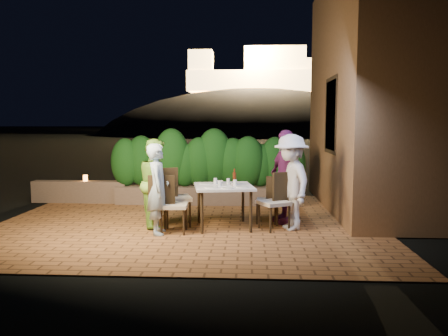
# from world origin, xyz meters

# --- Properties ---
(ground) EXTENTS (400.00, 400.00, 0.00)m
(ground) POSITION_xyz_m (0.00, 0.00, -0.02)
(ground) COLOR black
(ground) RESTS_ON ground
(terrace_floor) EXTENTS (7.00, 6.00, 0.15)m
(terrace_floor) POSITION_xyz_m (0.00, 0.50, -0.07)
(terrace_floor) COLOR brown
(terrace_floor) RESTS_ON ground
(building_wall) EXTENTS (1.60, 5.00, 5.00)m
(building_wall) POSITION_xyz_m (3.60, 2.00, 2.50)
(building_wall) COLOR brown
(building_wall) RESTS_ON ground
(window_pane) EXTENTS (0.08, 1.00, 1.40)m
(window_pane) POSITION_xyz_m (2.82, 1.50, 2.00)
(window_pane) COLOR black
(window_pane) RESTS_ON building_wall
(window_frame) EXTENTS (0.06, 1.15, 1.55)m
(window_frame) POSITION_xyz_m (2.81, 1.50, 2.00)
(window_frame) COLOR black
(window_frame) RESTS_ON building_wall
(planter) EXTENTS (4.20, 0.55, 0.40)m
(planter) POSITION_xyz_m (0.20, 2.30, 0.20)
(planter) COLOR brown
(planter) RESTS_ON ground
(hedge) EXTENTS (4.00, 0.70, 1.10)m
(hedge) POSITION_xyz_m (0.20, 2.30, 0.95)
(hedge) COLOR #134313
(hedge) RESTS_ON planter
(parapet) EXTENTS (2.20, 0.30, 0.50)m
(parapet) POSITION_xyz_m (-2.80, 2.30, 0.25)
(parapet) COLOR brown
(parapet) RESTS_ON ground
(hill) EXTENTS (52.00, 40.00, 22.00)m
(hill) POSITION_xyz_m (2.00, 60.00, -4.00)
(hill) COLOR black
(hill) RESTS_ON ground
(fortress) EXTENTS (26.00, 8.00, 8.00)m
(fortress) POSITION_xyz_m (2.00, 60.00, 10.50)
(fortress) COLOR #FFCC7A
(fortress) RESTS_ON hill
(dining_table) EXTENTS (1.16, 1.16, 0.75)m
(dining_table) POSITION_xyz_m (0.68, 0.05, 0.38)
(dining_table) COLOR white
(dining_table) RESTS_ON ground
(plate_nw) EXTENTS (0.24, 0.24, 0.01)m
(plate_nw) POSITION_xyz_m (0.48, -0.20, 0.76)
(plate_nw) COLOR white
(plate_nw) RESTS_ON dining_table
(plate_sw) EXTENTS (0.24, 0.24, 0.01)m
(plate_sw) POSITION_xyz_m (0.35, 0.24, 0.76)
(plate_sw) COLOR white
(plate_sw) RESTS_ON dining_table
(plate_ne) EXTENTS (0.22, 0.22, 0.01)m
(plate_ne) POSITION_xyz_m (1.01, -0.12, 0.76)
(plate_ne) COLOR white
(plate_ne) RESTS_ON dining_table
(plate_se) EXTENTS (0.21, 0.21, 0.01)m
(plate_se) POSITION_xyz_m (0.90, 0.29, 0.76)
(plate_se) COLOR white
(plate_se) RESTS_ON dining_table
(plate_centre) EXTENTS (0.24, 0.24, 0.01)m
(plate_centre) POSITION_xyz_m (0.70, 0.03, 0.76)
(plate_centre) COLOR white
(plate_centre) RESTS_ON dining_table
(plate_front) EXTENTS (0.22, 0.22, 0.01)m
(plate_front) POSITION_xyz_m (0.76, -0.28, 0.76)
(plate_front) COLOR white
(plate_front) RESTS_ON dining_table
(glass_nw) EXTENTS (0.06, 0.06, 0.11)m
(glass_nw) POSITION_xyz_m (0.62, -0.08, 0.80)
(glass_nw) COLOR silver
(glass_nw) RESTS_ON dining_table
(glass_sw) EXTENTS (0.07, 0.07, 0.11)m
(glass_sw) POSITION_xyz_m (0.53, 0.20, 0.81)
(glass_sw) COLOR silver
(glass_sw) RESTS_ON dining_table
(glass_ne) EXTENTS (0.07, 0.07, 0.11)m
(glass_ne) POSITION_xyz_m (0.89, -0.01, 0.81)
(glass_ne) COLOR silver
(glass_ne) RESTS_ON dining_table
(glass_se) EXTENTS (0.06, 0.06, 0.10)m
(glass_se) POSITION_xyz_m (0.76, 0.24, 0.80)
(glass_se) COLOR silver
(glass_se) RESTS_ON dining_table
(beer_bottle) EXTENTS (0.06, 0.06, 0.29)m
(beer_bottle) POSITION_xyz_m (0.87, 0.12, 0.90)
(beer_bottle) COLOR #491C0C
(beer_bottle) RESTS_ON dining_table
(bowl) EXTENTS (0.22, 0.22, 0.04)m
(bowl) POSITION_xyz_m (0.57, 0.34, 0.77)
(bowl) COLOR white
(bowl) RESTS_ON dining_table
(chair_left_front) EXTENTS (0.47, 0.47, 0.98)m
(chair_left_front) POSITION_xyz_m (-0.13, -0.37, 0.49)
(chair_left_front) COLOR black
(chair_left_front) RESTS_ON ground
(chair_left_back) EXTENTS (0.61, 0.61, 1.05)m
(chair_left_back) POSITION_xyz_m (-0.17, 0.13, 0.53)
(chair_left_back) COLOR black
(chair_left_back) RESTS_ON ground
(chair_right_front) EXTENTS (0.63, 0.63, 1.00)m
(chair_right_front) POSITION_xyz_m (1.56, -0.06, 0.50)
(chair_right_front) COLOR black
(chair_right_front) RESTS_ON ground
(chair_right_back) EXTENTS (0.46, 0.46, 0.87)m
(chair_right_back) POSITION_xyz_m (1.47, 0.45, 0.44)
(chair_right_back) COLOR black
(chair_right_back) RESTS_ON ground
(diner_blue) EXTENTS (0.43, 0.60, 1.51)m
(diner_blue) POSITION_xyz_m (-0.38, -0.45, 0.76)
(diner_blue) COLOR #A0BECE
(diner_blue) RESTS_ON ground
(diner_green) EXTENTS (0.79, 0.90, 1.57)m
(diner_green) POSITION_xyz_m (-0.53, 0.09, 0.79)
(diner_green) COLOR #7EBD3B
(diner_green) RESTS_ON ground
(diner_white) EXTENTS (0.92, 1.21, 1.66)m
(diner_white) POSITION_xyz_m (1.85, -0.03, 0.83)
(diner_white) COLOR silver
(diner_white) RESTS_ON ground
(diner_purple) EXTENTS (0.80, 1.10, 1.73)m
(diner_purple) POSITION_xyz_m (1.80, 0.50, 0.86)
(diner_purple) COLOR #7B296E
(diner_purple) RESTS_ON ground
(parapet_lamp) EXTENTS (0.10, 0.10, 0.14)m
(parapet_lamp) POSITION_xyz_m (-2.66, 2.30, 0.57)
(parapet_lamp) COLOR orange
(parapet_lamp) RESTS_ON parapet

